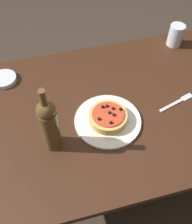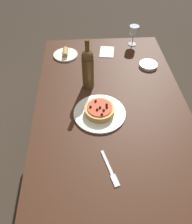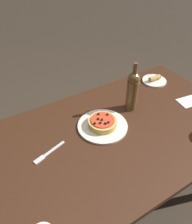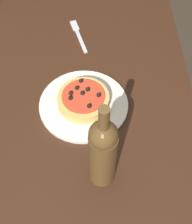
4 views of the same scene
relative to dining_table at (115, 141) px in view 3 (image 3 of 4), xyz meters
The scene contains 8 objects.
ground_plane 0.68m from the dining_table, ahead, with size 14.00×14.00×0.00m, color #382D23.
dining_table is the anchor object (origin of this frame).
dinner_plate 0.13m from the dining_table, 120.92° to the left, with size 0.30×0.30×0.01m.
pizza 0.15m from the dining_table, 121.01° to the left, with size 0.17×0.17×0.05m.
wine_bottle 0.33m from the dining_table, 32.34° to the left, with size 0.07×0.07×0.32m.
fork 0.41m from the dining_table, behind, with size 0.19×0.07×0.00m.
side_plate 0.64m from the dining_table, 27.15° to the left, with size 0.18×0.18×0.05m.
paper_napkin 0.60m from the dining_table, ahead, with size 0.17×0.13×0.00m.
Camera 3 is at (-0.57, -0.70, 1.66)m, focal length 35.00 mm.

